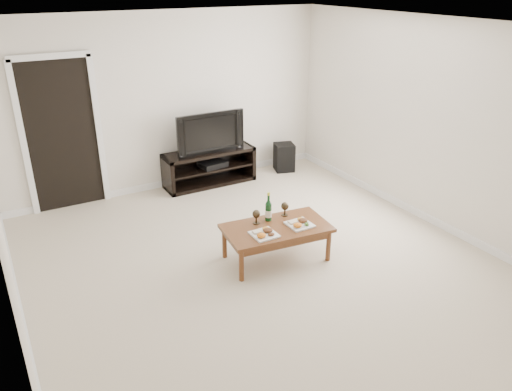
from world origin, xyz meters
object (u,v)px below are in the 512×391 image
Objects in this scene: television at (208,131)px; subwoofer at (284,157)px; media_console at (209,167)px; coffee_table at (276,243)px.

subwoofer is at bearing -3.28° from television.
media_console is 2.47m from coffee_table.
subwoofer is at bearing -3.02° from media_console.
television is at bearing 0.00° from media_console.
coffee_table is (-0.28, -2.45, -0.65)m from television.
television is 1.48m from subwoofer.
television reaches higher than media_console.
television reaches higher than subwoofer.
coffee_table is (-1.62, -2.38, -0.02)m from subwoofer.
television reaches higher than coffee_table.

